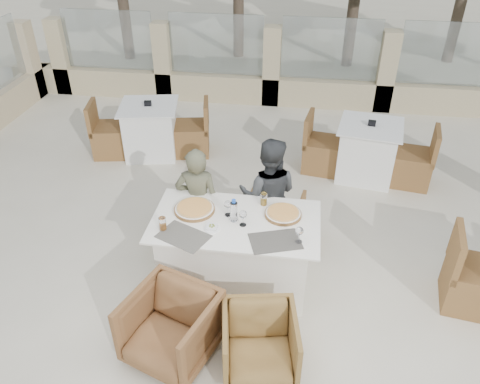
# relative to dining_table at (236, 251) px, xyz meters

# --- Properties ---
(ground) EXTENTS (80.00, 80.00, 0.00)m
(ground) POSITION_rel_dining_table_xyz_m (-0.06, -0.10, -0.39)
(ground) COLOR beige
(ground) RESTS_ON ground
(sand_patch) EXTENTS (30.00, 16.00, 0.01)m
(sand_patch) POSITION_rel_dining_table_xyz_m (-0.06, 13.90, -0.38)
(sand_patch) COLOR beige
(sand_patch) RESTS_ON ground
(perimeter_wall_far) EXTENTS (10.00, 0.34, 1.60)m
(perimeter_wall_far) POSITION_rel_dining_table_xyz_m (-0.06, 4.70, 0.42)
(perimeter_wall_far) COLOR #C7B78C
(perimeter_wall_far) RESTS_ON ground
(dining_table) EXTENTS (1.60, 0.90, 0.77)m
(dining_table) POSITION_rel_dining_table_xyz_m (0.00, 0.00, 0.00)
(dining_table) COLOR white
(dining_table) RESTS_ON ground
(placemat_near_left) EXTENTS (0.53, 0.46, 0.00)m
(placemat_near_left) POSITION_rel_dining_table_xyz_m (-0.43, -0.30, 0.39)
(placemat_near_left) COLOR #605C52
(placemat_near_left) RESTS_ON dining_table
(placemat_near_right) EXTENTS (0.52, 0.43, 0.00)m
(placemat_near_right) POSITION_rel_dining_table_xyz_m (0.40, -0.25, 0.39)
(placemat_near_right) COLOR #514D45
(placemat_near_right) RESTS_ON dining_table
(pizza_left) EXTENTS (0.49, 0.49, 0.05)m
(pizza_left) POSITION_rel_dining_table_xyz_m (-0.42, 0.10, 0.41)
(pizza_left) COLOR orange
(pizza_left) RESTS_ON dining_table
(pizza_right) EXTENTS (0.45, 0.45, 0.05)m
(pizza_right) POSITION_rel_dining_table_xyz_m (0.44, 0.15, 0.41)
(pizza_right) COLOR orange
(pizza_right) RESTS_ON dining_table
(water_bottle) EXTENTS (0.09, 0.09, 0.24)m
(water_bottle) POSITION_rel_dining_table_xyz_m (-0.02, 0.00, 0.50)
(water_bottle) COLOR #9EBED0
(water_bottle) RESTS_ON dining_table
(wine_glass_centre) EXTENTS (0.09, 0.09, 0.18)m
(wine_glass_centre) POSITION_rel_dining_table_xyz_m (-0.08, 0.08, 0.48)
(wine_glass_centre) COLOR white
(wine_glass_centre) RESTS_ON dining_table
(wine_glass_near) EXTENTS (0.08, 0.08, 0.18)m
(wine_glass_near) POSITION_rel_dining_table_xyz_m (0.08, -0.06, 0.48)
(wine_glass_near) COLOR white
(wine_glass_near) RESTS_ON dining_table
(wine_glass_corner) EXTENTS (0.08, 0.08, 0.18)m
(wine_glass_corner) POSITION_rel_dining_table_xyz_m (0.61, -0.23, 0.48)
(wine_glass_corner) COLOR white
(wine_glass_corner) RESTS_ON dining_table
(beer_glass_left) EXTENTS (0.09, 0.09, 0.13)m
(beer_glass_left) POSITION_rel_dining_table_xyz_m (-0.64, -0.23, 0.45)
(beer_glass_left) COLOR #C26C1B
(beer_glass_left) RESTS_ON dining_table
(beer_glass_right) EXTENTS (0.08, 0.08, 0.13)m
(beer_glass_right) POSITION_rel_dining_table_xyz_m (0.24, 0.31, 0.45)
(beer_glass_right) COLOR gold
(beer_glass_right) RESTS_ON dining_table
(olive_dish) EXTENTS (0.11, 0.11, 0.04)m
(olive_dish) POSITION_rel_dining_table_xyz_m (-0.20, -0.16, 0.41)
(olive_dish) COLOR white
(olive_dish) RESTS_ON dining_table
(armchair_far_left) EXTENTS (0.71, 0.72, 0.57)m
(armchair_far_left) POSITION_rel_dining_table_xyz_m (-0.46, 0.51, -0.10)
(armchair_far_left) COLOR brown
(armchair_far_left) RESTS_ON ground
(armchair_far_right) EXTENTS (0.69, 0.71, 0.57)m
(armchair_far_right) POSITION_rel_dining_table_xyz_m (0.32, 0.73, -0.10)
(armchair_far_right) COLOR olive
(armchair_far_right) RESTS_ON ground
(armchair_near_left) EXTENTS (0.88, 0.90, 0.64)m
(armchair_near_left) POSITION_rel_dining_table_xyz_m (-0.40, -0.97, -0.06)
(armchair_near_left) COLOR brown
(armchair_near_left) RESTS_ON ground
(armchair_near_right) EXTENTS (0.71, 0.72, 0.57)m
(armchair_near_right) POSITION_rel_dining_table_xyz_m (0.35, -0.99, -0.10)
(armchair_near_right) COLOR olive
(armchair_near_right) RESTS_ON ground
(diner_left) EXTENTS (0.48, 0.33, 1.27)m
(diner_left) POSITION_rel_dining_table_xyz_m (-0.47, 0.43, 0.25)
(diner_left) COLOR #585840
(diner_left) RESTS_ON ground
(diner_right) EXTENTS (0.65, 0.51, 1.33)m
(diner_right) POSITION_rel_dining_table_xyz_m (0.26, 0.63, 0.28)
(diner_right) COLOR #393C3E
(diner_right) RESTS_ON ground
(bg_table_a) EXTENTS (1.76, 1.11, 0.77)m
(bg_table_a) POSITION_rel_dining_table_xyz_m (-1.66, 2.53, 0.00)
(bg_table_a) COLOR white
(bg_table_a) RESTS_ON ground
(bg_table_b) EXTENTS (1.75, 1.07, 0.77)m
(bg_table_b) POSITION_rel_dining_table_xyz_m (1.47, 2.31, 0.00)
(bg_table_b) COLOR white
(bg_table_b) RESTS_ON ground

